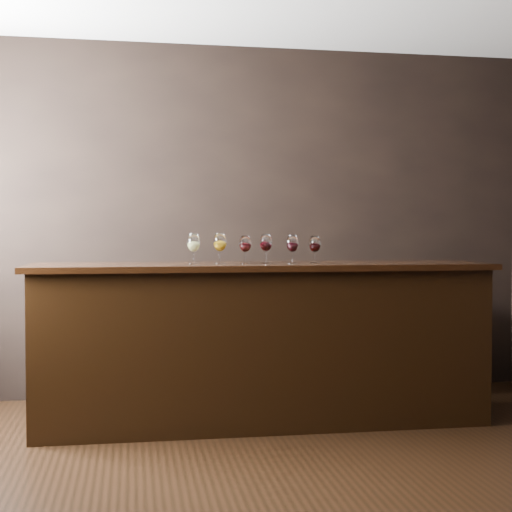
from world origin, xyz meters
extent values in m
plane|color=black|center=(0.00, 0.00, 0.00)|extent=(5.00, 5.00, 0.00)
cube|color=black|center=(0.00, 2.25, 1.40)|extent=(5.00, 0.02, 2.80)
cube|color=black|center=(0.12, 1.29, 0.53)|extent=(3.02, 0.70, 1.05)
cube|color=black|center=(0.12, 1.29, 1.07)|extent=(3.12, 0.77, 0.04)
cube|color=black|center=(0.67, 2.03, 0.39)|extent=(2.17, 0.40, 0.78)
cylinder|color=white|center=(-0.35, 1.31, 1.10)|extent=(0.07, 0.07, 0.00)
cylinder|color=white|center=(-0.35, 1.31, 1.14)|extent=(0.01, 0.01, 0.08)
ellipsoid|color=white|center=(-0.35, 1.31, 1.24)|extent=(0.09, 0.09, 0.12)
cylinder|color=white|center=(-0.35, 1.31, 1.29)|extent=(0.06, 0.06, 0.01)
ellipsoid|color=tan|center=(-0.35, 1.31, 1.22)|extent=(0.07, 0.07, 0.06)
cylinder|color=white|center=(-0.17, 1.31, 1.10)|extent=(0.07, 0.07, 0.00)
cylinder|color=white|center=(-0.17, 1.31, 1.14)|extent=(0.01, 0.01, 0.08)
ellipsoid|color=white|center=(-0.17, 1.31, 1.24)|extent=(0.09, 0.09, 0.12)
cylinder|color=white|center=(-0.17, 1.31, 1.30)|extent=(0.07, 0.07, 0.01)
ellipsoid|color=#BB8410|center=(-0.17, 1.31, 1.22)|extent=(0.07, 0.07, 0.06)
cylinder|color=white|center=(0.00, 1.31, 1.10)|extent=(0.07, 0.07, 0.00)
cylinder|color=white|center=(0.00, 1.31, 1.13)|extent=(0.01, 0.01, 0.07)
ellipsoid|color=white|center=(0.00, 1.31, 1.23)|extent=(0.08, 0.08, 0.11)
cylinder|color=white|center=(0.00, 1.31, 1.28)|extent=(0.06, 0.06, 0.01)
ellipsoid|color=black|center=(0.00, 1.31, 1.21)|extent=(0.06, 0.06, 0.05)
cylinder|color=white|center=(0.15, 1.33, 1.10)|extent=(0.07, 0.07, 0.00)
cylinder|color=white|center=(0.15, 1.33, 1.14)|extent=(0.01, 0.01, 0.08)
ellipsoid|color=white|center=(0.15, 1.33, 1.24)|extent=(0.09, 0.09, 0.12)
cylinder|color=white|center=(0.15, 1.33, 1.29)|extent=(0.06, 0.06, 0.01)
ellipsoid|color=black|center=(0.15, 1.33, 1.22)|extent=(0.07, 0.07, 0.06)
cylinder|color=white|center=(0.32, 1.27, 1.10)|extent=(0.07, 0.07, 0.00)
cylinder|color=white|center=(0.32, 1.27, 1.14)|extent=(0.01, 0.01, 0.07)
ellipsoid|color=white|center=(0.32, 1.27, 1.23)|extent=(0.08, 0.08, 0.12)
cylinder|color=white|center=(0.32, 1.27, 1.28)|extent=(0.06, 0.06, 0.01)
ellipsoid|color=black|center=(0.32, 1.27, 1.21)|extent=(0.07, 0.07, 0.05)
cylinder|color=white|center=(0.48, 1.27, 1.10)|extent=(0.07, 0.07, 0.00)
cylinder|color=white|center=(0.48, 1.27, 1.13)|extent=(0.01, 0.01, 0.07)
ellipsoid|color=white|center=(0.48, 1.27, 1.23)|extent=(0.08, 0.08, 0.11)
cylinder|color=white|center=(0.48, 1.27, 1.28)|extent=(0.06, 0.06, 0.01)
ellipsoid|color=black|center=(0.48, 1.27, 1.21)|extent=(0.06, 0.06, 0.05)
camera|label=1|loc=(-0.75, -3.46, 1.31)|focal=50.00mm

